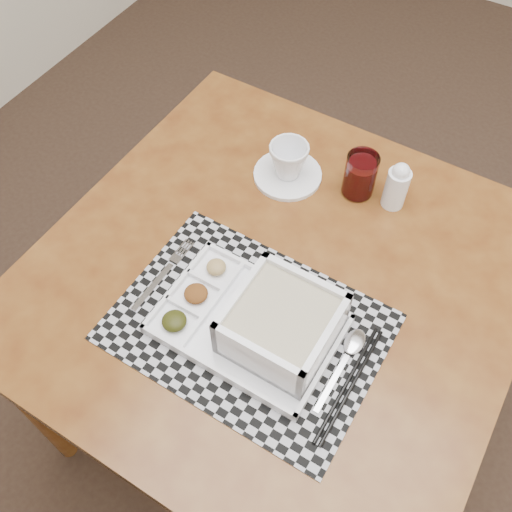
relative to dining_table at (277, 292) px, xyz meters
The scene contains 10 objects.
dining_table is the anchor object (origin of this frame).
placemat 0.15m from the dining_table, 85.24° to the right, with size 0.48×0.35×0.00m, color #A1A1A8.
serving_tray 0.18m from the dining_table, 66.17° to the right, with size 0.32×0.22×0.10m.
fork 0.23m from the dining_table, 149.23° to the right, with size 0.02×0.19×0.00m.
spoon 0.22m from the dining_table, 21.30° to the right, with size 0.04×0.18×0.01m.
chopsticks 0.27m from the dining_table, 32.63° to the right, with size 0.02×0.24×0.01m.
saucer 0.27m from the dining_table, 114.45° to the left, with size 0.15×0.15×0.01m, color white.
cup 0.28m from the dining_table, 114.45° to the left, with size 0.09×0.09×0.08m, color white.
juice_glass 0.30m from the dining_table, 80.95° to the left, with size 0.07×0.07×0.10m.
creamer_bottle 0.33m from the dining_table, 66.48° to the left, with size 0.05×0.05×0.11m.
Camera 1 is at (-0.61, -0.43, 1.61)m, focal length 40.00 mm.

